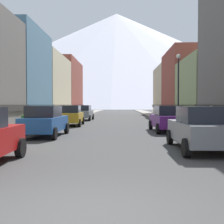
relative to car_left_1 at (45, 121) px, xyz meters
name	(u,v)px	position (x,y,z in m)	size (l,w,h in m)	color
ground_plane	(86,217)	(3.80, -11.42, -0.90)	(400.00, 400.00, 0.00)	#3F3F3F
sidewalk_left	(73,117)	(-2.45, 23.58, -0.82)	(2.50, 100.00, 0.15)	gray
sidewalk_right	(160,117)	(10.05, 23.58, -0.82)	(2.50, 100.00, 0.15)	gray
storefront_left_2	(7,77)	(-7.31, 12.29, 3.75)	(7.52, 8.87, 9.62)	slate
storefront_left_3	(39,88)	(-7.24, 23.26, 3.35)	(7.38, 12.47, 8.81)	beige
storefront_left_4	(56,88)	(-7.90, 36.64, 4.03)	(8.70, 13.77, 10.19)	brown
storefront_right_2	(224,91)	(15.66, 14.64, 2.43)	(9.02, 10.03, 6.92)	#8C9966
storefront_right_3	(191,85)	(14.86, 25.53, 3.83)	(7.43, 11.43, 9.78)	brown
storefront_right_4	(174,91)	(14.67, 37.30, 3.45)	(7.03, 12.05, 9.02)	beige
car_left_1	(45,121)	(0.00, 0.00, 0.00)	(2.07, 4.40, 1.78)	#19478C
car_left_2	(71,115)	(0.00, 8.34, 0.00)	(2.23, 4.48, 1.78)	#B28419
car_left_3	(84,113)	(0.00, 16.82, 0.00)	(2.13, 4.43, 1.78)	slate
car_right_0	(200,128)	(7.60, -4.64, 0.00)	(2.08, 4.41, 1.78)	slate
car_right_1	(168,119)	(7.60, 3.08, 0.00)	(2.19, 4.46, 1.78)	#591E72
trash_bin_right	(218,125)	(10.15, 0.54, -0.26)	(0.59, 0.59, 0.98)	#4C5156
potted_plant_0	(211,120)	(10.80, 3.96, -0.18)	(0.70, 0.70, 1.00)	gray
potted_plant_1	(24,120)	(-3.20, 5.69, -0.23)	(0.56, 0.56, 0.91)	brown
pedestrian_0	(211,120)	(10.05, 1.57, 0.00)	(0.36, 0.36, 1.64)	#333338
streetlamp_right	(178,79)	(9.15, 7.13, 3.09)	(0.36, 0.36, 5.86)	black
mountain_backdrop	(117,60)	(0.73, 248.58, 43.00)	(325.17, 325.17, 87.80)	silver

